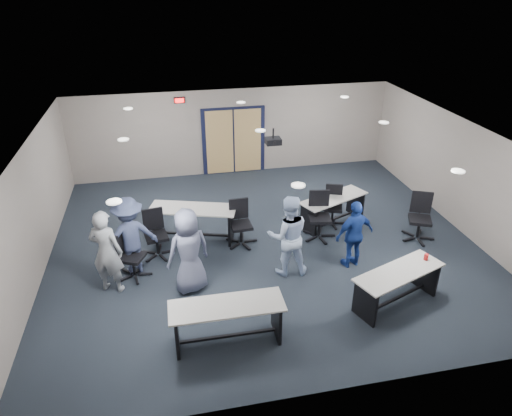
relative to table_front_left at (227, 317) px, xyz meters
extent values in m
plane|color=#1C232C|center=(1.36, 3.08, -0.55)|extent=(10.00, 10.00, 0.00)
cube|color=gray|center=(1.36, 7.58, 0.80)|extent=(10.00, 0.04, 2.70)
cube|color=gray|center=(1.36, -1.42, 0.80)|extent=(10.00, 0.04, 2.70)
cube|color=gray|center=(-3.64, 3.08, 0.80)|extent=(0.04, 9.00, 2.70)
cube|color=gray|center=(6.36, 3.08, 0.80)|extent=(0.04, 9.00, 2.70)
cube|color=white|center=(1.36, 3.08, 2.15)|extent=(10.00, 9.00, 0.04)
cube|color=black|center=(1.36, 7.55, 0.50)|extent=(2.00, 0.06, 2.20)
cube|color=#AE864F|center=(0.91, 7.53, 0.50)|extent=(0.85, 0.04, 2.05)
cube|color=#AE864F|center=(1.81, 7.53, 0.50)|extent=(0.85, 0.04, 2.05)
cube|color=black|center=(-0.24, 7.53, 1.90)|extent=(0.32, 0.05, 0.18)
cube|color=#FF0C0C|center=(-0.24, 7.50, 1.90)|extent=(0.26, 0.02, 0.12)
cylinder|color=black|center=(1.66, 3.58, 2.03)|extent=(0.04, 0.04, 0.24)
cube|color=black|center=(1.66, 3.58, 1.85)|extent=(0.35, 0.30, 0.14)
cylinder|color=black|center=(1.66, 3.43, 1.85)|extent=(0.08, 0.03, 0.08)
cube|color=#B2AFA8|center=(0.00, 0.00, 0.24)|extent=(1.99, 0.68, 0.03)
cube|color=black|center=(-0.88, 0.01, -0.16)|extent=(0.06, 0.61, 0.77)
cube|color=black|center=(0.88, -0.01, -0.16)|extent=(0.06, 0.61, 0.77)
cube|color=black|center=(0.00, 0.00, -0.44)|extent=(1.77, 0.07, 0.04)
cube|color=#B2AFA8|center=(3.39, 0.34, 0.21)|extent=(2.01, 1.26, 0.03)
cube|color=black|center=(2.60, 0.04, -0.18)|extent=(0.25, 0.56, 0.74)
cube|color=black|center=(4.19, 0.64, -0.18)|extent=(0.25, 0.56, 0.74)
cube|color=black|center=(3.39, 0.34, -0.44)|extent=(1.61, 0.64, 0.04)
cylinder|color=red|center=(4.09, 0.60, 0.29)|extent=(0.08, 0.08, 0.13)
cube|color=#B2AFA8|center=(-0.28, 3.64, 0.27)|extent=(2.18, 1.27, 0.03)
cube|color=black|center=(-1.15, 3.92, -0.15)|extent=(0.24, 0.62, 0.80)
cube|color=black|center=(0.60, 3.37, -0.15)|extent=(0.24, 0.62, 0.80)
cube|color=black|center=(-0.28, 3.64, -0.44)|extent=(1.77, 0.60, 0.05)
cube|color=#B2AFA8|center=(3.30, 3.65, 0.19)|extent=(1.95, 1.31, 0.03)
cube|color=black|center=(2.54, 3.33, -0.19)|extent=(0.27, 0.54, 0.72)
cube|color=black|center=(4.06, 3.98, -0.19)|extent=(0.27, 0.54, 0.72)
cube|color=black|center=(3.30, 3.65, -0.45)|extent=(1.54, 0.70, 0.04)
imported|color=#9BA1A9|center=(-2.12, 1.97, 0.36)|extent=(0.78, 0.66, 1.83)
imported|color=slate|center=(-0.52, 1.66, 0.36)|extent=(1.04, 0.84, 1.83)
imported|color=#BFD6FC|center=(1.58, 1.83, 0.36)|extent=(0.95, 0.77, 1.83)
imported|color=navy|center=(3.07, 1.79, 0.24)|extent=(0.98, 0.57, 1.58)
imported|color=#3E4970|center=(-1.68, 2.54, 0.34)|extent=(1.28, 0.94, 1.77)
camera|label=1|loc=(-0.76, -6.10, 5.34)|focal=32.00mm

